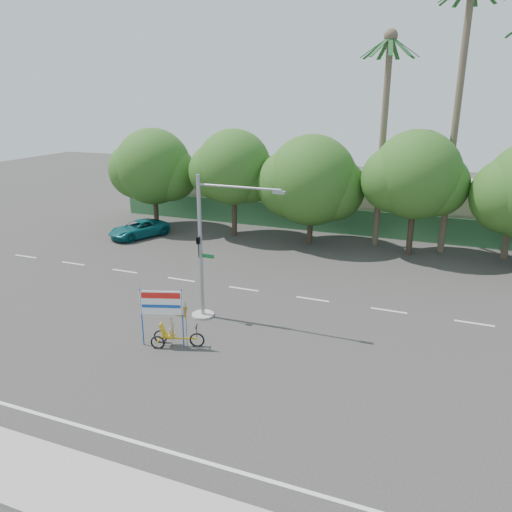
% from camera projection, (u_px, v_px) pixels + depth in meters
% --- Properties ---
extents(ground, '(120.00, 120.00, 0.00)m').
position_uv_depth(ground, '(212.00, 364.00, 20.29)').
color(ground, '#33302D').
rests_on(ground, ground).
extents(sidewalk_near, '(50.00, 2.40, 0.12)m').
position_uv_depth(sidewalk_near, '(90.00, 493.00, 13.64)').
color(sidewalk_near, gray).
rests_on(sidewalk_near, ground).
extents(fence, '(38.00, 0.08, 2.00)m').
position_uv_depth(fence, '(334.00, 221.00, 38.98)').
color(fence, '#336B3D').
rests_on(fence, ground).
extents(building_left, '(12.00, 8.00, 4.00)m').
position_uv_depth(building_left, '(240.00, 190.00, 46.15)').
color(building_left, beige).
rests_on(building_left, ground).
extents(building_right, '(14.00, 8.00, 3.60)m').
position_uv_depth(building_right, '(446.00, 207.00, 39.91)').
color(building_right, beige).
rests_on(building_right, ground).
extents(tree_far_left, '(7.14, 6.00, 7.96)m').
position_uv_depth(tree_far_left, '(153.00, 169.00, 39.64)').
color(tree_far_left, '#473828').
rests_on(tree_far_left, ground).
extents(tree_left, '(6.66, 5.60, 8.07)m').
position_uv_depth(tree_left, '(233.00, 170.00, 37.09)').
color(tree_left, '#473828').
rests_on(tree_left, ground).
extents(tree_center, '(7.62, 6.40, 7.85)m').
position_uv_depth(tree_center, '(311.00, 183.00, 35.18)').
color(tree_center, '#473828').
rests_on(tree_center, ground).
extents(tree_right, '(6.90, 5.80, 8.36)m').
position_uv_depth(tree_right, '(415.00, 178.00, 32.49)').
color(tree_right, '#473828').
rests_on(tree_right, ground).
extents(palm_tall, '(3.73, 3.79, 17.45)m').
position_uv_depth(palm_tall, '(459.00, 94.00, 31.47)').
color(palm_tall, '#70604C').
rests_on(palm_tall, ground).
extents(palm_short, '(3.73, 3.79, 14.45)m').
position_uv_depth(palm_short, '(384.00, 119.00, 33.55)').
color(palm_short, '#70604C').
rests_on(palm_short, ground).
extents(traffic_signal, '(4.72, 1.10, 7.00)m').
position_uv_depth(traffic_signal, '(206.00, 261.00, 23.67)').
color(traffic_signal, gray).
rests_on(traffic_signal, ground).
extents(trike_billboard, '(2.61, 1.14, 2.69)m').
position_uv_depth(trike_billboard, '(168.00, 323.00, 21.45)').
color(trike_billboard, black).
rests_on(trike_billboard, ground).
extents(pickup_truck, '(3.88, 5.11, 1.29)m').
position_uv_depth(pickup_truck, '(139.00, 229.00, 38.02)').
color(pickup_truck, '#0E5D62').
rests_on(pickup_truck, ground).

